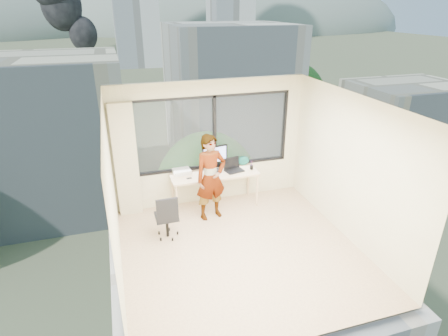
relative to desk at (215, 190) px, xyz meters
name	(u,v)px	position (x,y,z in m)	size (l,w,h in m)	color
floor	(241,250)	(0.00, -1.66, -0.38)	(4.00, 4.00, 0.01)	#CDB385
ceiling	(244,104)	(0.00, -1.66, 2.23)	(4.00, 4.00, 0.01)	white
wall_front	(302,259)	(0.00, -3.66, 0.93)	(4.00, 0.01, 2.60)	beige
wall_left	(113,201)	(-2.00, -1.66, 0.93)	(0.01, 4.00, 2.60)	beige
wall_right	(350,169)	(2.00, -1.66, 0.93)	(0.01, 4.00, 2.60)	beige
window_wall	(212,132)	(0.05, 0.34, 1.15)	(3.30, 0.16, 1.55)	black
curtain	(126,161)	(-1.72, 0.22, 0.77)	(0.45, 0.14, 2.30)	beige
desk	(215,190)	(0.00, 0.00, 0.00)	(1.80, 0.60, 0.75)	#C8B286
chair	(166,215)	(-1.15, -0.85, 0.07)	(0.45, 0.45, 0.89)	black
person	(211,177)	(-0.19, -0.41, 0.49)	(0.63, 0.41, 1.73)	#2D2D33
monitor	(215,158)	(0.05, 0.14, 0.65)	(0.55, 0.12, 0.55)	black
game_console	(182,172)	(-0.64, 0.20, 0.42)	(0.35, 0.29, 0.08)	white
laptop	(234,166)	(0.42, -0.01, 0.49)	(0.37, 0.39, 0.24)	black
cellphone	(189,178)	(-0.55, -0.08, 0.38)	(0.10, 0.05, 0.01)	black
pen_cup	(252,167)	(0.80, -0.03, 0.42)	(0.07, 0.07, 0.09)	black
handbag	(243,161)	(0.71, 0.25, 0.47)	(0.25, 0.13, 0.20)	#0D5149
exterior_ground	(114,67)	(0.00, 118.34, -14.38)	(400.00, 400.00, 0.04)	#515B3D
near_bldg_a	(34,138)	(-9.00, 28.34, -7.38)	(16.00, 12.00, 14.00)	beige
near_bldg_b	(229,93)	(12.00, 36.34, -6.38)	(14.00, 13.00, 16.00)	silver
near_bldg_c	(404,127)	(30.00, 26.34, -9.38)	(12.00, 10.00, 10.00)	beige
far_tower_b	(135,15)	(8.00, 118.34, 0.62)	(13.00, 13.00, 30.00)	silver
far_tower_c	(230,19)	(45.00, 138.34, -1.38)	(15.00, 15.00, 26.00)	silver
hill_b	(227,28)	(100.00, 318.34, -14.38)	(300.00, 220.00, 96.00)	slate
tree_b	(208,205)	(4.00, 16.34, -9.88)	(7.60, 7.60, 9.00)	#194C1C
tree_c	(294,107)	(22.00, 38.34, -9.38)	(8.40, 8.40, 10.00)	#194C1C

